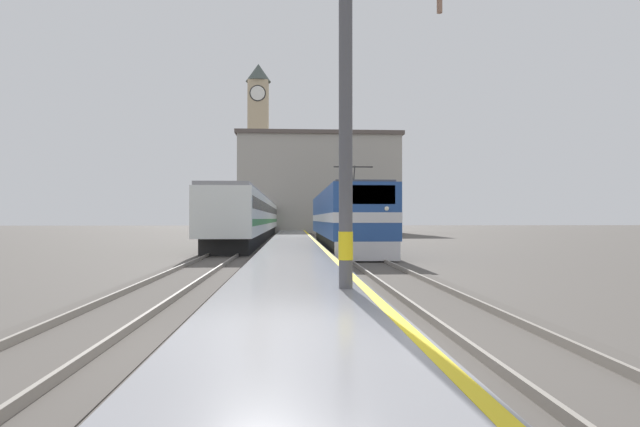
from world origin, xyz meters
name	(u,v)px	position (x,y,z in m)	size (l,w,h in m)	color
ground_plane	(293,244)	(0.00, 30.00, 0.00)	(200.00, 200.00, 0.00)	#514C47
platform	(293,245)	(0.00, 25.00, 0.19)	(3.21, 140.00, 0.39)	gray
rail_track_near	(341,247)	(3.08, 25.00, 0.03)	(2.84, 140.00, 0.16)	#514C47
rail_track_far	(239,247)	(-3.44, 25.00, 0.03)	(2.84, 140.00, 0.16)	#514C47
locomotive_train	(343,219)	(3.08, 23.35, 1.84)	(2.92, 19.83, 4.57)	black
passenger_train	(258,217)	(-3.44, 42.94, 1.98)	(2.92, 52.93, 3.65)	black
catenary_mast	(349,124)	(1.11, 3.38, 3.88)	(2.34, 0.31, 7.13)	#4C4C51
clock_tower	(258,143)	(-5.13, 68.10, 13.26)	(3.75, 3.75, 25.20)	tan
station_building	(319,183)	(3.51, 59.27, 6.59)	(21.55, 7.75, 13.13)	#A8A399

